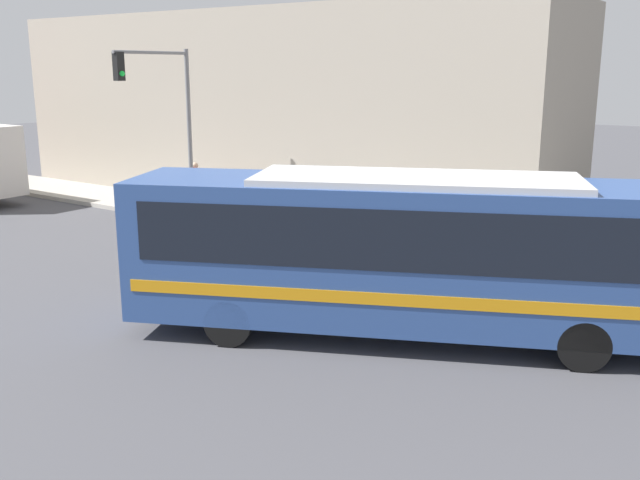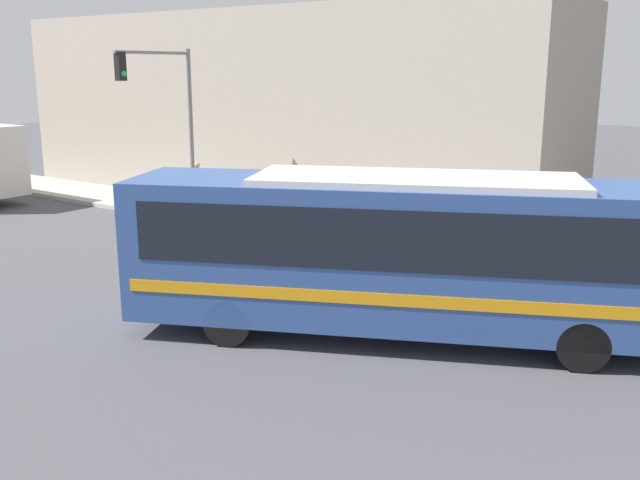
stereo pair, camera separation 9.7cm
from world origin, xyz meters
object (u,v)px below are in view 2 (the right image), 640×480
city_bus (414,247)px  parking_meter (306,207)px  traffic_light_pole (168,105)px  pedestrian_mid_block (298,194)px  pedestrian_near_corner (198,186)px  fire_hydrant (411,239)px

city_bus → parking_meter: (5.90, 7.00, -0.90)m
traffic_light_pole → pedestrian_mid_block: size_ratio=3.27×
city_bus → traffic_light_pole: 13.41m
pedestrian_near_corner → city_bus: bearing=-117.5°
city_bus → parking_meter: bearing=25.2°
traffic_light_pole → pedestrian_mid_block: (2.45, -3.75, -3.08)m
fire_hydrant → parking_meter: size_ratio=0.54×
fire_hydrant → pedestrian_near_corner: (0.59, 9.33, 0.61)m
traffic_light_pole → fire_hydrant: bearing=-84.3°
pedestrian_near_corner → pedestrian_mid_block: 4.11m
fire_hydrant → pedestrian_near_corner: size_ratio=0.37×
city_bus → traffic_light_pole: traffic_light_pole is taller
fire_hydrant → traffic_light_pole: (-0.91, 9.09, 3.66)m
fire_hydrant → city_bus: bearing=-151.9°
parking_meter → traffic_light_pole: bearing=99.8°
fire_hydrant → pedestrian_near_corner: pedestrian_near_corner is taller
city_bus → pedestrian_mid_block: (7.44, 8.49, -0.84)m
city_bus → pedestrian_near_corner: size_ratio=6.25×
traffic_light_pole → pedestrian_mid_block: 5.44m
city_bus → pedestrian_mid_block: 11.32m
pedestrian_near_corner → pedestrian_mid_block: bearing=-76.6°
pedestrian_mid_block → city_bus: bearing=-131.2°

